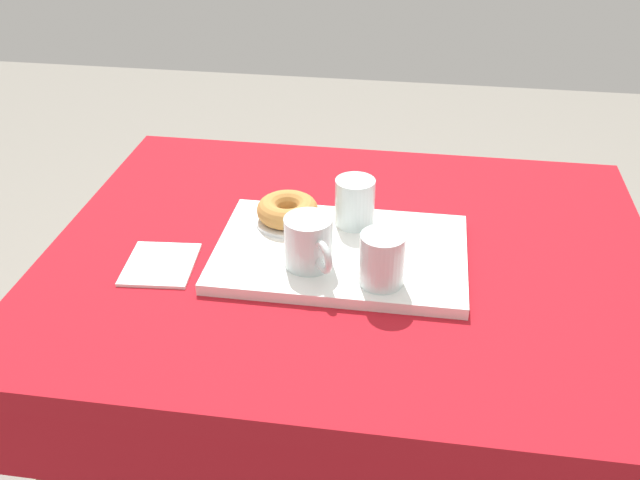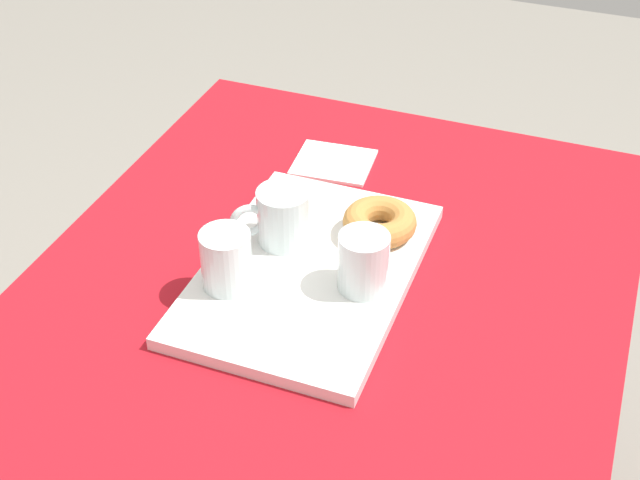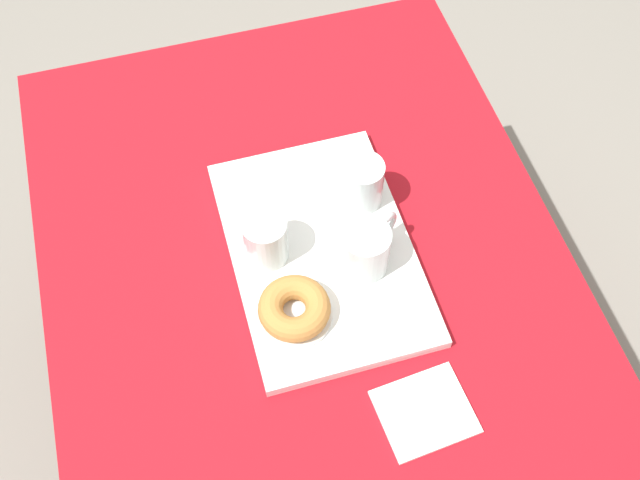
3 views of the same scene
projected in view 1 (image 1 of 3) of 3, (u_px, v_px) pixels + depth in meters
The scene contains 8 objects.
dining_table at pixel (349, 293), 1.39m from camera, with size 1.12×0.89×0.72m.
serving_tray at pixel (341, 253), 1.31m from camera, with size 0.45×0.30×0.02m, color white.
tea_mug_left at pixel (309, 244), 1.24m from camera, with size 0.10×0.11×0.09m.
water_glass_near at pixel (355, 204), 1.36m from camera, with size 0.08×0.08×0.09m.
water_glass_far at pixel (382, 262), 1.19m from camera, with size 0.08×0.08×0.09m.
donut_plate_left at pixel (288, 221), 1.38m from camera, with size 0.12×0.12×0.01m, color white.
sugar_donut_left at pixel (287, 210), 1.37m from camera, with size 0.12×0.12×0.04m, color #BC7F3D.
paper_napkin at pixel (160, 264), 1.29m from camera, with size 0.12×0.14×0.01m, color white.
Camera 1 is at (0.11, -1.12, 1.45)m, focal length 40.53 mm.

